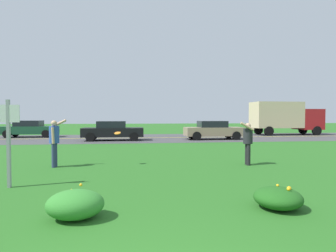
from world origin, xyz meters
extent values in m
plane|color=#26601E|center=(0.00, 10.96, 0.00)|extent=(120.00, 120.00, 0.00)
cube|color=#424244|center=(0.00, 21.93, 0.00)|extent=(120.00, 9.82, 0.01)
cube|color=yellow|center=(0.00, 21.93, 0.01)|extent=(120.00, 0.16, 0.00)
ellipsoid|color=#337F2D|center=(-1.00, 2.98, 0.26)|extent=(1.00, 0.81, 0.51)
sphere|color=gold|center=(-0.96, 3.28, 0.53)|extent=(0.06, 0.06, 0.06)
sphere|color=gold|center=(-1.11, 3.19, 0.45)|extent=(0.05, 0.05, 0.05)
sphere|color=gold|center=(-1.19, 3.25, 0.32)|extent=(0.06, 0.06, 0.06)
ellipsoid|color=#1E5619|center=(2.80, 3.06, 0.21)|extent=(0.92, 0.96, 0.41)
sphere|color=gold|center=(2.90, 3.29, 0.30)|extent=(0.09, 0.09, 0.09)
sphere|color=gold|center=(2.99, 2.99, 0.40)|extent=(0.09, 0.09, 0.09)
sphere|color=gold|center=(2.91, 2.87, 0.42)|extent=(0.07, 0.07, 0.07)
sphere|color=gold|center=(2.89, 3.21, 0.34)|extent=(0.05, 0.05, 0.05)
sphere|color=gold|center=(3.08, 2.81, 0.29)|extent=(0.06, 0.06, 0.06)
sphere|color=gold|center=(2.85, 3.16, 0.42)|extent=(0.06, 0.06, 0.06)
sphere|color=gold|center=(2.95, 2.91, 0.36)|extent=(0.07, 0.07, 0.07)
cube|color=#93969B|center=(-3.08, 5.50, 1.11)|extent=(0.07, 0.10, 2.22)
cube|color=silver|center=(-3.08, 5.47, 1.87)|extent=(0.56, 0.03, 0.44)
cylinder|color=#2D4C9E|center=(-2.71, 8.40, 1.15)|extent=(0.34, 0.34, 0.60)
sphere|color=tan|center=(-2.71, 8.40, 1.55)|extent=(0.21, 0.21, 0.21)
cylinder|color=navy|center=(-2.70, 8.48, 0.43)|extent=(0.14, 0.14, 0.85)
cylinder|color=navy|center=(-2.71, 8.31, 0.43)|extent=(0.14, 0.14, 0.85)
cylinder|color=tan|center=(-2.59, 8.59, 1.54)|extent=(0.55, 0.13, 0.33)
cylinder|color=tan|center=(-2.70, 8.20, 1.13)|extent=(0.12, 0.10, 0.57)
cylinder|color=#232328|center=(4.26, 7.92, 1.07)|extent=(0.34, 0.34, 0.56)
sphere|color=tan|center=(4.26, 7.92, 1.45)|extent=(0.21, 0.21, 0.21)
cylinder|color=black|center=(4.26, 7.83, 0.40)|extent=(0.14, 0.14, 0.79)
cylinder|color=black|center=(4.27, 8.00, 0.40)|extent=(0.14, 0.14, 0.79)
cylinder|color=tan|center=(4.16, 7.73, 1.43)|extent=(0.51, 0.12, 0.33)
cylinder|color=tan|center=(4.26, 8.11, 1.05)|extent=(0.12, 0.10, 0.53)
cylinder|color=orange|center=(-0.50, 8.48, 1.19)|extent=(0.24, 0.23, 0.11)
torus|color=orange|center=(-0.50, 8.48, 1.18)|extent=(0.24, 0.23, 0.11)
cube|color=#194C2D|center=(-8.68, 24.14, 0.62)|extent=(4.50, 1.82, 0.66)
cube|color=black|center=(-8.78, 24.14, 1.19)|extent=(2.10, 1.64, 0.52)
cylinder|color=black|center=(-7.13, 25.03, 0.33)|extent=(0.66, 0.22, 0.66)
cylinder|color=black|center=(-7.13, 23.25, 0.33)|extent=(0.66, 0.22, 0.66)
cylinder|color=black|center=(-10.23, 25.03, 0.33)|extent=(0.66, 0.22, 0.66)
cylinder|color=black|center=(-10.23, 23.25, 0.33)|extent=(0.66, 0.22, 0.66)
cube|color=black|center=(-1.32, 19.72, 0.62)|extent=(4.50, 1.82, 0.66)
cube|color=black|center=(-1.42, 19.72, 1.19)|extent=(2.10, 1.64, 0.52)
cylinder|color=black|center=(0.23, 20.61, 0.33)|extent=(0.66, 0.22, 0.66)
cylinder|color=black|center=(0.23, 18.83, 0.33)|extent=(0.66, 0.22, 0.66)
cylinder|color=black|center=(-2.87, 20.61, 0.33)|extent=(0.66, 0.22, 0.66)
cylinder|color=black|center=(-2.87, 18.83, 0.33)|extent=(0.66, 0.22, 0.66)
cube|color=#937F60|center=(6.47, 19.72, 0.62)|extent=(4.50, 1.82, 0.66)
cube|color=black|center=(6.37, 19.72, 1.19)|extent=(2.10, 1.64, 0.52)
cylinder|color=black|center=(8.02, 20.61, 0.33)|extent=(0.66, 0.22, 0.66)
cylinder|color=black|center=(8.02, 18.83, 0.33)|extent=(0.66, 0.22, 0.66)
cylinder|color=black|center=(4.92, 20.61, 0.33)|extent=(0.66, 0.22, 0.66)
cylinder|color=black|center=(4.92, 18.83, 0.33)|extent=(0.66, 0.22, 0.66)
cube|color=maroon|center=(17.44, 24.14, 1.52)|extent=(2.10, 2.30, 2.00)
cube|color=#CCBC8C|center=(14.09, 24.14, 1.95)|extent=(4.60, 2.30, 2.50)
cylinder|color=black|center=(17.64, 25.24, 0.44)|extent=(0.88, 0.26, 0.88)
cylinder|color=black|center=(17.64, 23.04, 0.44)|extent=(0.88, 0.26, 0.88)
cylinder|color=black|center=(12.80, 25.24, 0.44)|extent=(0.88, 0.26, 0.88)
cylinder|color=black|center=(12.80, 23.04, 0.44)|extent=(0.88, 0.26, 0.88)
camera|label=1|loc=(-0.05, -2.13, 1.79)|focal=30.62mm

